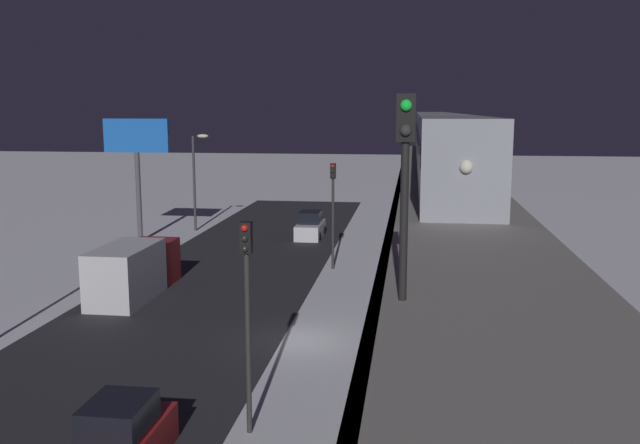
{
  "coord_description": "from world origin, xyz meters",
  "views": [
    {
      "loc": [
        -4.73,
        27.12,
        9.57
      ],
      "look_at": [
        1.15,
        -16.31,
        2.35
      ],
      "focal_mm": 38.57,
      "sensor_mm": 36.0,
      "label": 1
    }
  ],
  "objects": [
    {
      "name": "commercial_billboard",
      "position": [
        14.95,
        -20.12,
        6.83
      ],
      "size": [
        4.8,
        0.36,
        8.9
      ],
      "color": "#4C4C51",
      "rests_on": "ground_plane"
    },
    {
      "name": "sedan_red",
      "position": [
        2.85,
        10.91,
        0.8
      ],
      "size": [
        1.8,
        4.1,
        1.97
      ],
      "rotation": [
        0.0,
        0.0,
        3.14
      ],
      "color": "#A51E1E",
      "rests_on": "ground_plane"
    },
    {
      "name": "ground_plane",
      "position": [
        0.0,
        0.0,
        0.0
      ],
      "size": [
        240.0,
        240.0,
        0.0
      ],
      "primitive_type": "plane",
      "color": "white"
    },
    {
      "name": "elevated_railway",
      "position": [
        -6.35,
        0.0,
        5.05
      ],
      "size": [
        5.0,
        87.08,
        5.86
      ],
      "color": "gray",
      "rests_on": "ground_plane"
    },
    {
      "name": "street_lamp_far",
      "position": [
        12.13,
        -25.0,
        4.81
      ],
      "size": [
        1.35,
        0.44,
        7.65
      ],
      "color": "#38383D",
      "rests_on": "ground_plane"
    },
    {
      "name": "subway_train",
      "position": [
        -6.44,
        -23.15,
        7.64
      ],
      "size": [
        2.94,
        55.47,
        3.4
      ],
      "color": "#999EA8",
      "rests_on": "elevated_railway"
    },
    {
      "name": "avenue_asphalt",
      "position": [
        6.05,
        0.0,
        0.0
      ],
      "size": [
        11.0,
        87.08,
        0.01
      ],
      "primitive_type": "cube",
      "color": "#28282D",
      "rests_on": "ground_plane"
    },
    {
      "name": "rail_signal",
      "position": [
        -4.58,
        13.95,
        8.59
      ],
      "size": [
        0.36,
        0.41,
        4.0
      ],
      "color": "black",
      "rests_on": "elevated_railway"
    },
    {
      "name": "sedan_white",
      "position": [
        2.85,
        -23.36,
        0.78
      ],
      "size": [
        1.91,
        4.3,
        1.97
      ],
      "rotation": [
        0.0,
        0.0,
        3.14
      ],
      "color": "silver",
      "rests_on": "ground_plane"
    },
    {
      "name": "traffic_light_mid",
      "position": [
        -0.05,
        -13.19,
        4.2
      ],
      "size": [
        0.32,
        0.44,
        6.4
      ],
      "color": "#2D2D2D",
      "rests_on": "ground_plane"
    },
    {
      "name": "box_truck",
      "position": [
        9.45,
        -5.88,
        1.35
      ],
      "size": [
        2.4,
        7.4,
        2.8
      ],
      "color": "#A51E1E",
      "rests_on": "ground_plane"
    },
    {
      "name": "traffic_light_near",
      "position": [
        -0.05,
        8.3,
        4.2
      ],
      "size": [
        0.32,
        0.44,
        6.4
      ],
      "color": "#2D2D2D",
      "rests_on": "ground_plane"
    }
  ]
}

